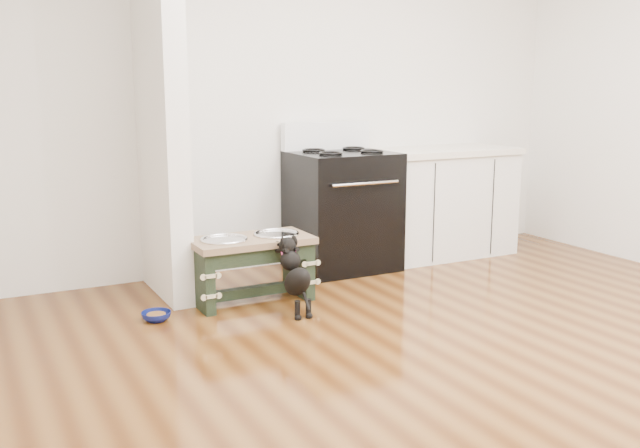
{
  "coord_description": "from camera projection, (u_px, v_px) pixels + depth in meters",
  "views": [
    {
      "loc": [
        -2.44,
        -2.65,
        1.44
      ],
      "look_at": [
        -0.4,
        1.28,
        0.57
      ],
      "focal_mm": 40.0,
      "sensor_mm": 36.0,
      "label": 1
    }
  ],
  "objects": [
    {
      "name": "room_shell",
      "position": [
        520.0,
        45.0,
        3.37
      ],
      "size": [
        5.0,
        5.0,
        5.0
      ],
      "color": "silver",
      "rests_on": "ground"
    },
    {
      "name": "partition_wall",
      "position": [
        160.0,
        98.0,
        4.72
      ],
      "size": [
        0.15,
        0.8,
        2.7
      ],
      "primitive_type": "cube",
      "color": "silver",
      "rests_on": "ground"
    },
    {
      "name": "oven_range",
      "position": [
        342.0,
        209.0,
        5.59
      ],
      "size": [
        0.76,
        0.69,
        1.14
      ],
      "color": "black",
      "rests_on": "ground"
    },
    {
      "name": "puppy",
      "position": [
        295.0,
        273.0,
        4.5
      ],
      "size": [
        0.14,
        0.41,
        0.49
      ],
      "color": "black",
      "rests_on": "ground"
    },
    {
      "name": "ground",
      "position": [
        503.0,
        367.0,
        3.69
      ],
      "size": [
        5.0,
        5.0,
        0.0
      ],
      "primitive_type": "plane",
      "color": "#45230C",
      "rests_on": "ground"
    },
    {
      "name": "cabinet_run",
      "position": [
        441.0,
        202.0,
        6.05
      ],
      "size": [
        1.24,
        0.64,
        0.91
      ],
      "color": "silver",
      "rests_on": "ground"
    },
    {
      "name": "floor_bowl",
      "position": [
        156.0,
        316.0,
        4.4
      ],
      "size": [
        0.21,
        0.21,
        0.06
      ],
      "rotation": [
        0.0,
        0.0,
        -0.19
      ],
      "color": "#0C1454",
      "rests_on": "ground"
    },
    {
      "name": "dog_feeder",
      "position": [
        251.0,
        256.0,
        4.75
      ],
      "size": [
        0.8,
        0.43,
        0.46
      ],
      "color": "black",
      "rests_on": "ground"
    }
  ]
}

